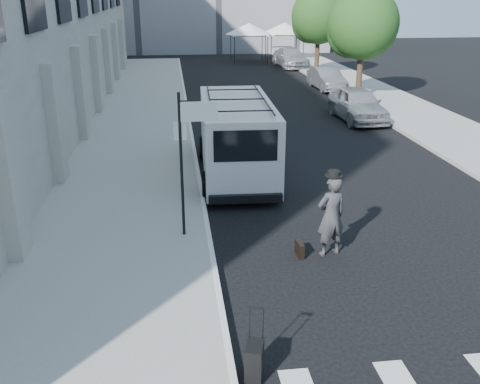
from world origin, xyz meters
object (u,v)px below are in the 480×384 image
object	(u,v)px
suitcase	(254,361)
businessman	(331,216)
parked_car_c	(290,58)
briefcase	(300,249)
parked_car_b	(327,79)
parked_car_a	(357,104)
cargo_van	(236,136)

from	to	relation	value
suitcase	businessman	bearing A→B (deg)	75.22
businessman	parked_car_c	world-z (taller)	businessman
briefcase	parked_car_b	bearing A→B (deg)	69.60
businessman	suitcase	bearing A→B (deg)	43.93
businessman	briefcase	distance (m)	1.06
parked_car_a	parked_car_c	bearing A→B (deg)	86.17
parked_car_c	suitcase	bearing A→B (deg)	-107.35
businessman	parked_car_b	distance (m)	22.40
businessman	briefcase	size ratio (longest dim) A/B	4.39
suitcase	parked_car_b	distance (m)	26.93
parked_car_a	parked_car_b	distance (m)	8.35
parked_car_a	suitcase	bearing A→B (deg)	-114.80
cargo_van	parked_car_c	size ratio (longest dim) A/B	1.33
suitcase	parked_car_b	xyz separation A→B (m)	(8.45, 25.56, 0.35)
suitcase	parked_car_c	distance (m)	37.02
suitcase	parked_car_a	size ratio (longest dim) A/B	0.26
suitcase	cargo_van	size ratio (longest dim) A/B	0.18
businessman	suitcase	world-z (taller)	businessman
briefcase	cargo_van	world-z (taller)	cargo_van
briefcase	cargo_van	bearing A→B (deg)	93.95
briefcase	parked_car_c	world-z (taller)	parked_car_c
suitcase	cargo_van	world-z (taller)	cargo_van
briefcase	parked_car_a	distance (m)	14.52
businessman	suitcase	distance (m)	4.70
suitcase	parked_car_c	world-z (taller)	parked_car_c
briefcase	parked_car_c	bearing A→B (deg)	75.10
briefcase	suitcase	distance (m)	4.34
businessman	suitcase	xyz separation A→B (m)	(-2.38, -4.00, -0.65)
parked_car_b	cargo_van	bearing A→B (deg)	-118.42
businessman	parked_car_b	world-z (taller)	businessman
businessman	briefcase	xyz separation A→B (m)	(-0.70, 0.00, -0.80)
cargo_van	parked_car_b	world-z (taller)	cargo_van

